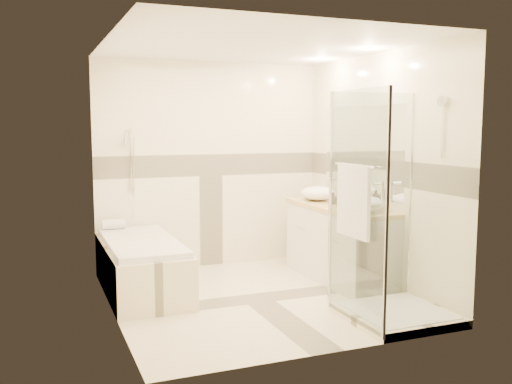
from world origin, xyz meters
name	(u,v)px	position (x,y,z in m)	size (l,w,h in m)	color
room	(261,174)	(0.06, 0.01, 1.26)	(2.82, 3.02, 2.52)	beige
bathtub	(142,263)	(-1.02, 0.65, 0.31)	(0.75, 1.70, 0.56)	#F4E7C3
vanity	(339,243)	(1.12, 0.30, 0.43)	(0.58, 1.62, 0.85)	white
shower_enclosure	(382,264)	(0.83, -0.97, 0.51)	(0.96, 0.93, 2.04)	#F4E7C3
vessel_sink_near	(318,193)	(1.10, 0.77, 0.94)	(0.43, 0.43, 0.17)	white
vessel_sink_far	(364,204)	(1.10, -0.22, 0.93)	(0.42, 0.42, 0.17)	white
faucet_near	(334,186)	(1.32, 0.77, 1.01)	(0.11, 0.03, 0.27)	silver
faucet_far	(382,194)	(1.32, -0.22, 1.03)	(0.13, 0.03, 0.31)	silver
amenity_bottle_a	(341,198)	(1.10, 0.24, 0.94)	(0.08, 0.08, 0.17)	black
amenity_bottle_b	(333,198)	(1.10, 0.42, 0.92)	(0.11, 0.11, 0.14)	black
folded_towels	(311,195)	(1.10, 0.95, 0.89)	(0.16, 0.27, 0.09)	white
rolled_towel	(113,224)	(-1.21, 1.35, 0.62)	(0.11, 0.11, 0.25)	white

